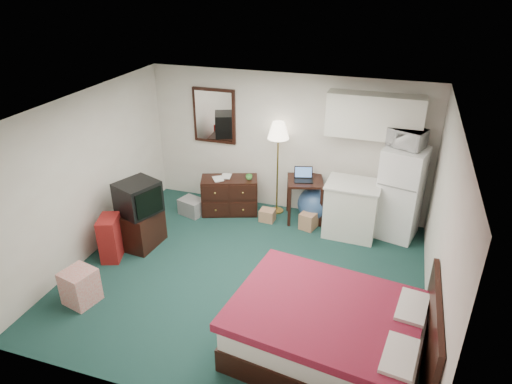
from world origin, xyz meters
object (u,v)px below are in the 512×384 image
(kitchen_counter, at_px, (351,210))
(bed, at_px, (328,331))
(floor_lamp, at_px, (277,169))
(tv_stand, at_px, (139,227))
(desk, at_px, (304,199))
(dresser, at_px, (230,195))
(fridge, at_px, (400,193))
(suitcase, at_px, (111,238))

(kitchen_counter, bearing_deg, bed, -85.65)
(kitchen_counter, xyz_separation_m, bed, (0.10, -2.76, -0.12))
(floor_lamp, height_order, tv_stand, floor_lamp)
(desk, relative_size, kitchen_counter, 0.84)
(kitchen_counter, distance_m, tv_stand, 3.48)
(dresser, distance_m, desk, 1.35)
(desk, xyz_separation_m, fridge, (1.58, -0.05, 0.39))
(floor_lamp, distance_m, tv_stand, 2.58)
(fridge, bearing_deg, tv_stand, -144.31)
(dresser, height_order, fridge, fridge)
(floor_lamp, height_order, suitcase, floor_lamp)
(floor_lamp, relative_size, kitchen_counter, 1.88)
(desk, bearing_deg, floor_lamp, 152.74)
(suitcase, bearing_deg, floor_lamp, 28.84)
(bed, relative_size, tv_stand, 3.12)
(dresser, xyz_separation_m, floor_lamp, (0.81, 0.29, 0.52))
(kitchen_counter, height_order, bed, kitchen_counter)
(floor_lamp, distance_m, suitcase, 3.04)
(bed, bearing_deg, suitcase, 173.03)
(tv_stand, distance_m, suitcase, 0.52)
(kitchen_counter, distance_m, suitcase, 3.87)
(tv_stand, bearing_deg, dresser, 60.28)
(floor_lamp, bearing_deg, desk, -11.25)
(floor_lamp, bearing_deg, fridge, -4.22)
(fridge, bearing_deg, bed, -88.22)
(fridge, height_order, suitcase, fridge)
(floor_lamp, bearing_deg, bed, -64.79)
(floor_lamp, bearing_deg, suitcase, -132.28)
(desk, height_order, kitchen_counter, kitchen_counter)
(floor_lamp, xyz_separation_m, suitcase, (-2.02, -2.22, -0.50))
(desk, height_order, tv_stand, desk)
(floor_lamp, distance_m, fridge, 2.12)
(fridge, xyz_separation_m, suitcase, (-4.13, -2.06, -0.42))
(floor_lamp, distance_m, desk, 0.72)
(bed, bearing_deg, floor_lamp, 123.01)
(suitcase, bearing_deg, tv_stand, 48.86)
(bed, xyz_separation_m, suitcase, (-3.50, 0.92, 0.02))
(desk, xyz_separation_m, suitcase, (-2.55, -2.11, -0.03))
(desk, distance_m, kitchen_counter, 0.90)
(suitcase, bearing_deg, kitchen_counter, 9.57)
(bed, height_order, suitcase, suitcase)
(floor_lamp, relative_size, fridge, 1.11)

